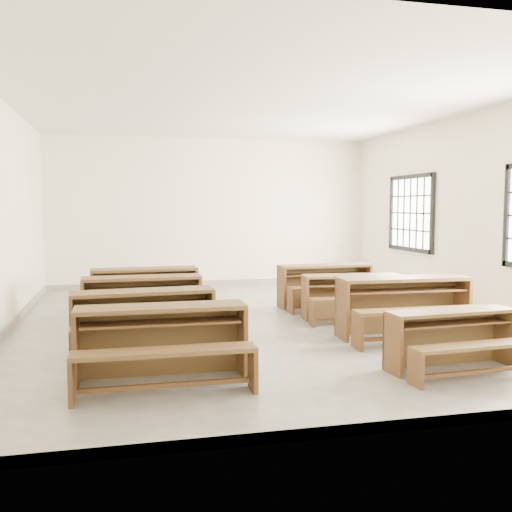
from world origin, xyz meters
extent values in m
plane|color=gray|center=(0.00, 0.00, 0.00)|extent=(8.50, 8.50, 0.00)
cube|color=silver|center=(0.00, 0.00, 3.18)|extent=(7.00, 8.50, 0.05)
cube|color=white|center=(0.00, 4.22, 1.60)|extent=(7.00, 0.05, 3.20)
cube|color=white|center=(0.00, -4.22, 1.60)|extent=(7.00, 0.05, 3.20)
cube|color=white|center=(-3.48, 0.00, 1.60)|extent=(0.05, 8.50, 3.20)
cube|color=white|center=(3.48, 0.00, 1.60)|extent=(0.05, 8.50, 3.20)
cube|color=gray|center=(0.00, 4.23, 0.05)|extent=(7.00, 0.04, 0.10)
cube|color=gray|center=(0.00, -4.23, 0.05)|extent=(7.00, 0.04, 0.10)
cube|color=gray|center=(-3.48, 0.00, 0.05)|extent=(0.04, 8.50, 0.10)
cube|color=gray|center=(3.48, 0.00, 0.05)|extent=(0.04, 8.50, 0.10)
cube|color=black|center=(3.45, -1.01, 1.60)|extent=(0.06, 0.08, 1.46)
cube|color=white|center=(3.47, 1.80, 1.60)|extent=(0.02, 1.50, 1.30)
cube|color=black|center=(3.45, 1.80, 2.29)|extent=(0.06, 1.62, 0.08)
cube|color=black|center=(3.45, 1.80, 0.91)|extent=(0.06, 1.62, 0.08)
cube|color=black|center=(3.45, 1.01, 1.60)|extent=(0.06, 0.08, 1.46)
cube|color=black|center=(3.45, 2.59, 1.60)|extent=(0.06, 0.08, 1.46)
cube|color=brown|center=(-1.55, -2.51, 0.73)|extent=(1.67, 0.43, 0.04)
cube|color=brown|center=(-1.55, -2.32, 0.36)|extent=(1.67, 0.05, 0.71)
cube|color=brown|center=(-2.36, -2.50, 0.36)|extent=(0.04, 0.42, 0.71)
cube|color=brown|center=(-0.73, -2.51, 0.36)|extent=(0.04, 0.42, 0.71)
cube|color=brown|center=(-1.55, -2.53, 0.59)|extent=(1.55, 0.32, 0.02)
cube|color=brown|center=(-1.55, -3.02, 0.42)|extent=(1.67, 0.30, 0.04)
cube|color=brown|center=(-2.37, -3.02, 0.20)|extent=(0.04, 0.29, 0.40)
cube|color=brown|center=(-0.74, -3.02, 0.20)|extent=(0.04, 0.29, 0.40)
cube|color=brown|center=(-1.55, -3.02, 0.10)|extent=(1.55, 0.06, 0.04)
cube|color=brown|center=(-1.69, -1.37, 0.73)|extent=(1.68, 0.53, 0.04)
cube|color=brown|center=(-1.70, -1.19, 0.35)|extent=(1.66, 0.16, 0.71)
cube|color=brown|center=(-2.49, -1.43, 0.35)|extent=(0.07, 0.42, 0.71)
cube|color=brown|center=(-0.88, -1.32, 0.35)|extent=(0.07, 0.42, 0.71)
cube|color=brown|center=(-1.69, -1.39, 0.58)|extent=(1.55, 0.42, 0.02)
cube|color=brown|center=(-1.65, -1.88, 0.41)|extent=(1.68, 0.41, 0.04)
cube|color=brown|center=(-2.46, -1.94, 0.20)|extent=(0.06, 0.29, 0.39)
cube|color=brown|center=(-0.84, -1.82, 0.20)|extent=(0.06, 0.29, 0.39)
cube|color=brown|center=(-1.65, -1.88, 0.10)|extent=(1.54, 0.16, 0.04)
cube|color=brown|center=(-1.65, 0.01, 0.72)|extent=(1.66, 0.45, 0.04)
cube|color=brown|center=(-1.66, 0.20, 0.35)|extent=(1.65, 0.07, 0.70)
cube|color=brown|center=(-2.46, -0.01, 0.35)|extent=(0.05, 0.41, 0.70)
cube|color=brown|center=(-0.85, 0.03, 0.35)|extent=(0.05, 0.41, 0.70)
cube|color=brown|center=(-1.65, -0.01, 0.58)|extent=(1.54, 0.34, 0.02)
cube|color=brown|center=(-1.64, -0.50, 0.41)|extent=(1.66, 0.32, 0.04)
cube|color=brown|center=(-2.45, -0.51, 0.20)|extent=(0.05, 0.29, 0.39)
cube|color=brown|center=(-0.84, -0.48, 0.20)|extent=(0.05, 0.29, 0.39)
cube|color=brown|center=(-1.64, -0.50, 0.10)|extent=(1.53, 0.08, 0.04)
cube|color=brown|center=(-1.58, 1.05, 0.73)|extent=(1.68, 0.48, 0.04)
cube|color=brown|center=(-1.59, 1.24, 0.35)|extent=(1.67, 0.11, 0.71)
cube|color=brown|center=(-2.39, 1.02, 0.35)|extent=(0.06, 0.42, 0.71)
cube|color=brown|center=(-0.77, 1.08, 0.35)|extent=(0.06, 0.42, 0.71)
cube|color=brown|center=(-1.58, 1.03, 0.58)|extent=(1.55, 0.37, 0.02)
cube|color=brown|center=(-1.56, 0.54, 0.42)|extent=(1.68, 0.36, 0.04)
cube|color=brown|center=(-2.37, 0.51, 0.20)|extent=(0.05, 0.29, 0.40)
cube|color=brown|center=(-0.75, 0.57, 0.20)|extent=(0.05, 0.29, 0.40)
cube|color=brown|center=(-1.56, 0.54, 0.10)|extent=(1.54, 0.11, 0.04)
cube|color=brown|center=(1.47, -2.80, 0.62)|extent=(1.43, 0.44, 0.04)
cube|color=brown|center=(1.46, -2.64, 0.30)|extent=(1.41, 0.13, 0.60)
cube|color=brown|center=(0.78, -2.84, 0.30)|extent=(0.06, 0.35, 0.60)
cube|color=brown|center=(2.16, -2.75, 0.30)|extent=(0.06, 0.35, 0.60)
cube|color=brown|center=(1.47, -2.82, 0.49)|extent=(1.32, 0.35, 0.02)
cube|color=brown|center=(1.50, -3.23, 0.35)|extent=(1.42, 0.34, 0.04)
cube|color=brown|center=(0.81, -3.27, 0.17)|extent=(0.05, 0.25, 0.33)
cube|color=brown|center=(1.50, -3.23, 0.09)|extent=(1.30, 0.13, 0.04)
cube|color=brown|center=(1.72, -1.28, 0.77)|extent=(1.78, 0.48, 0.04)
cube|color=brown|center=(1.72, -1.08, 0.38)|extent=(1.77, 0.09, 0.75)
cube|color=brown|center=(0.86, -1.26, 0.38)|extent=(0.05, 0.44, 0.75)
cube|color=brown|center=(2.58, -1.30, 0.38)|extent=(0.05, 0.44, 0.75)
cube|color=brown|center=(1.72, -1.30, 0.62)|extent=(1.64, 0.37, 0.02)
cube|color=brown|center=(1.70, -1.82, 0.44)|extent=(1.77, 0.35, 0.04)
cube|color=brown|center=(0.84, -1.80, 0.21)|extent=(0.05, 0.31, 0.42)
cube|color=brown|center=(2.56, -1.84, 0.21)|extent=(0.05, 0.31, 0.42)
cube|color=brown|center=(1.70, -1.82, 0.11)|extent=(1.63, 0.10, 0.04)
cube|color=brown|center=(1.52, 0.00, 0.66)|extent=(1.54, 0.50, 0.04)
cube|color=brown|center=(1.53, 0.17, 0.32)|extent=(1.52, 0.16, 0.65)
cube|color=brown|center=(0.78, 0.06, 0.32)|extent=(0.07, 0.38, 0.65)
cube|color=brown|center=(2.25, -0.06, 0.32)|extent=(0.07, 0.38, 0.65)
cube|color=brown|center=(1.51, -0.02, 0.53)|extent=(1.42, 0.40, 0.02)
cube|color=brown|center=(1.48, -0.47, 0.38)|extent=(1.53, 0.39, 0.04)
cube|color=brown|center=(0.74, -0.41, 0.18)|extent=(0.06, 0.27, 0.36)
cube|color=brown|center=(2.22, -0.53, 0.18)|extent=(0.06, 0.27, 0.36)
cube|color=brown|center=(1.48, -0.47, 0.09)|extent=(1.40, 0.16, 0.04)
cube|color=brown|center=(1.48, 1.11, 0.71)|extent=(1.63, 0.48, 0.04)
cube|color=brown|center=(1.47, 1.29, 0.34)|extent=(1.61, 0.11, 0.69)
cube|color=brown|center=(0.69, 1.08, 0.34)|extent=(0.06, 0.41, 0.69)
cube|color=brown|center=(2.27, 1.15, 0.34)|extent=(0.06, 0.41, 0.69)
cube|color=brown|center=(1.48, 1.09, 0.57)|extent=(1.51, 0.37, 0.02)
cube|color=brown|center=(1.50, 0.62, 0.40)|extent=(1.63, 0.36, 0.04)
cube|color=brown|center=(0.72, 0.58, 0.19)|extent=(0.05, 0.28, 0.38)
cube|color=brown|center=(2.29, 0.66, 0.19)|extent=(0.05, 0.28, 0.38)
cube|color=brown|center=(1.50, 0.62, 0.10)|extent=(1.49, 0.12, 0.04)
camera|label=1|loc=(-1.90, -8.14, 1.73)|focal=40.00mm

